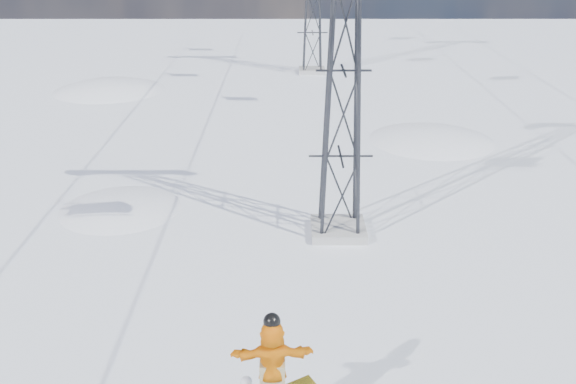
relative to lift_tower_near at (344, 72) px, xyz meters
name	(u,v)px	position (x,y,z in m)	size (l,w,h in m)	color
snow_terrain	(221,279)	(-5.57, 13.24, -15.06)	(39.00, 37.00, 22.00)	white
lift_tower_near	(344,72)	(0.00, 0.00, 0.00)	(5.20, 1.80, 11.43)	#999999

